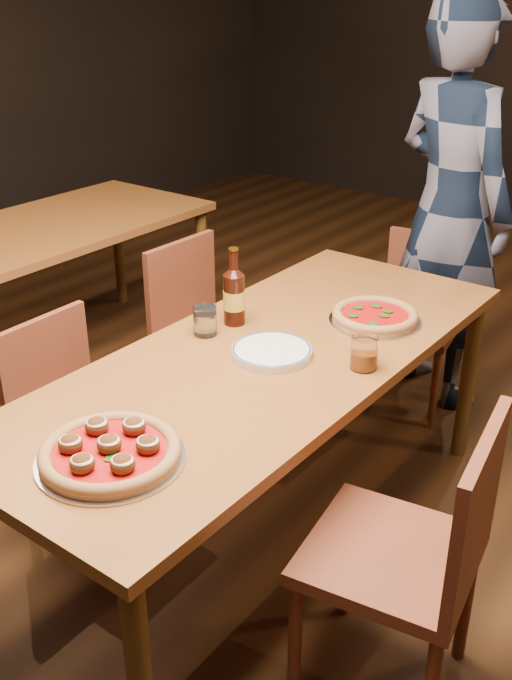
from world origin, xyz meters
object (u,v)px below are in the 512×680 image
Objects in this scene: chair_main_e at (390,553)px; chair_end at (413,323)px; pizza_margherita at (375,316)px; beer_bottle at (234,298)px; water_glass at (205,321)px; table_main at (265,374)px; plate_stack at (272,352)px; chair_main_sw at (215,338)px; table_left at (18,248)px; pizza_meatball at (110,452)px; diner at (451,208)px; chair_main_nw at (86,428)px; amber_glass at (364,353)px.

chair_main_e is 1.62m from chair_end.
pizza_margherita is 1.19× the size of beer_bottle.
water_glass is at bearing -110.15° from chair_end.
table_main is 7.37× the size of beer_bottle.
plate_stack is (-0.13, -0.44, -0.01)m from pizza_margherita.
pizza_margherita is at bearing 70.75° from table_main.
water_glass is (-0.28, -0.01, 0.04)m from plate_stack.
chair_main_sw is 0.87m from plate_stack.
table_left is 2.02m from pizza_meatball.
diner is at bearing 80.05° from water_glass.
chair_main_sw is 1.48m from chair_main_e.
table_main is 0.69m from chair_main_nw.
beer_bottle reaches higher than pizza_meatball.
plate_stack is at bearing -25.92° from beer_bottle.
water_glass is at bearing -141.14° from chair_main_sw.
table_left is at bearing 60.44° from chair_main_nw.
pizza_meatball is 1.18× the size of pizza_margherita.
diner is (0.55, 1.72, 0.50)m from chair_main_nw.
pizza_meatball is at bearing -30.18° from table_left.
chair_main_e reaches higher than chair_main_nw.
chair_main_sw is 1.05× the size of chair_end.
chair_main_nw is at bearing -150.43° from table_main.
table_left is at bearing -175.63° from pizza_margherita.
beer_bottle reaches higher than plate_stack.
chair_main_sw is at bearing 157.94° from amber_glass.
beer_bottle is at bearing -110.21° from chair_end.
water_glass is at bearing 102.78° from diner.
table_left is 2.42m from chair_main_e.
chair_main_nw is 0.45× the size of diner.
water_glass reaches higher than chair_main_nw.
table_left is 2.03m from diner.
chair_main_e is 3.44× the size of beer_bottle.
table_left is at bearing 55.79° from diner.
table_main is at bearing -98.07° from chair_end.
pizza_meatball is at bearing 114.10° from diner.
amber_glass reaches higher than plate_stack.
table_left is at bearing 101.02° from chair_main_sw.
table_left is at bearing 173.33° from beer_bottle.
chair_main_sw is 0.94× the size of chair_main_e.
beer_bottle is 2.57× the size of amber_glass.
chair_main_sw is at bearing 142.40° from table_main.
chair_main_nw is at bearing -150.99° from plate_stack.
pizza_meatball is (-0.59, -0.42, 0.31)m from chair_main_e.
chair_main_nw is 0.80m from chair_main_sw.
water_glass is at bearing -179.45° from table_main.
chair_main_e is 0.62m from amber_glass.
diner is at bearing -19.01° from chair_main_nw.
chair_main_e reaches higher than table_left.
chair_main_sw reaches higher than table_main.
chair_main_sw reaches higher than water_glass.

